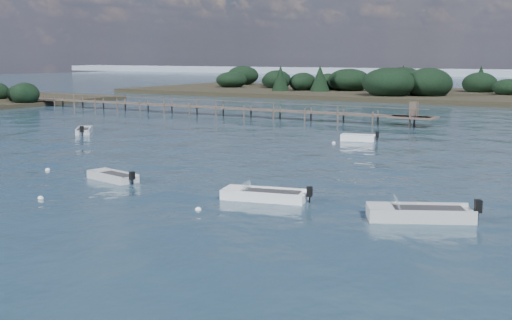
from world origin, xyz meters
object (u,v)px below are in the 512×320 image
Objects in this scene: tender_far_white at (358,139)px; dinghy_mid_white_a at (264,197)px; dinghy_mid_grey at (113,178)px; dinghy_mid_white_b at (419,216)px; jetty at (220,108)px; tender_far_grey at (84,132)px.

dinghy_mid_white_a is at bearing -79.55° from tender_far_white.
dinghy_mid_white_b reaches higher than dinghy_mid_grey.
dinghy_mid_white_b reaches higher than tender_far_white.
dinghy_mid_white_b is 8.52m from dinghy_mid_white_a.
dinghy_mid_grey is 44.26m from jetty.
tender_far_white is (-13.20, 25.32, -0.01)m from dinghy_mid_white_b.
tender_far_grey is 0.05× the size of jetty.
tender_far_grey is at bearing -161.45° from tender_far_white.
tender_far_grey is at bearing 151.29° from dinghy_mid_white_a.
dinghy_mid_grey is 10.95m from dinghy_mid_white_a.
tender_far_grey is (-39.05, 16.65, -0.00)m from dinghy_mid_white_b.
jetty reaches higher than dinghy_mid_white_a.
dinghy_mid_white_b reaches higher than dinghy_mid_white_a.
tender_far_white is at bearing -30.17° from jetty.
tender_far_white is (6.27, 25.50, 0.03)m from dinghy_mid_grey.
jetty is (-29.74, 39.96, 0.83)m from dinghy_mid_white_a.
tender_far_grey is 34.81m from dinghy_mid_white_a.
dinghy_mid_white_a is 1.43× the size of tender_far_white.
dinghy_mid_white_b is at bearing -23.09° from tender_far_grey.
dinghy_mid_grey is at bearing -179.47° from dinghy_mid_white_b.
dinghy_mid_grey is at bearing -64.87° from jetty.
tender_far_grey is 0.98× the size of tender_far_white.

